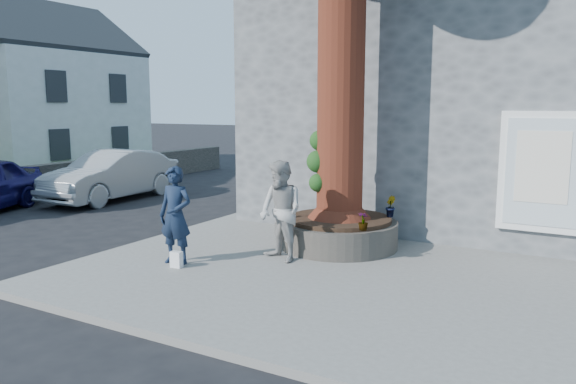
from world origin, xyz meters
The scene contains 14 objects.
ground centered at (0.00, 0.00, 0.00)m, with size 120.00×120.00×0.00m, color black.
pavement centered at (1.50, 1.00, 0.06)m, with size 9.00×8.00×0.12m, color slate.
yellow_line centered at (-3.05, 1.00, 0.00)m, with size 0.10×30.00×0.01m, color yellow.
stone_shop centered at (2.50, 7.20, 3.16)m, with size 10.30×8.30×6.30m.
planter centered at (0.80, 2.00, 0.41)m, with size 2.30×2.30×0.60m.
cottage_far centered at (-16.50, 8.00, 3.79)m, with size 7.30×7.40×8.75m.
man centered at (-1.23, -0.47, 0.99)m, with size 0.63×0.41×1.73m, color #121E33.
woman centered at (0.30, 0.59, 1.03)m, with size 0.88×0.69×1.82m, color #A09D99.
shopping_bag centered at (-1.06, -0.69, 0.26)m, with size 0.20×0.12×0.28m, color white.
car_silver centered at (-7.92, 4.30, 0.76)m, with size 1.61×4.62×1.52m, color #989C9F.
plant_a centered at (-0.05, 1.50, 0.93)m, with size 0.22×0.15×0.41m, color gray.
plant_b centered at (1.65, 2.54, 0.93)m, with size 0.23×0.22×0.42m, color gray.
plant_c centered at (1.65, 1.15, 0.88)m, with size 0.18×0.18×0.32m, color gray.
plant_d centered at (0.54, 2.10, 0.87)m, with size 0.27×0.24×0.30m, color gray.
Camera 1 is at (5.28, -7.91, 2.91)m, focal length 35.00 mm.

